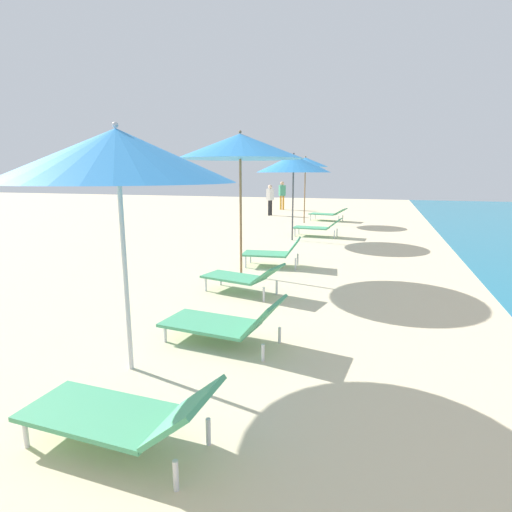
{
  "coord_description": "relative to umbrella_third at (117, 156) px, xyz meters",
  "views": [
    {
      "loc": [
        2.8,
        5.15,
        2.11
      ],
      "look_at": [
        1.02,
        10.8,
        0.89
      ],
      "focal_mm": 28.33,
      "sensor_mm": 36.0,
      "label": 1
    }
  ],
  "objects": [
    {
      "name": "umbrella_fifth",
      "position": [
        -0.2,
        9.09,
        0.12
      ],
      "size": [
        2.34,
        2.34,
        2.73
      ],
      "color": "#4C4C51",
      "rests_on": "ground"
    },
    {
      "name": "person_walking_mid",
      "position": [
        -2.96,
        16.35,
        -1.35
      ],
      "size": [
        0.34,
        0.42,
        1.55
      ],
      "rotation": [
        0.0,
        0.0,
        5.89
      ],
      "color": "#262628",
      "rests_on": "ground"
    },
    {
      "name": "lounger_fifth_shoreside",
      "position": [
        0.46,
        10.07,
        -1.94
      ],
      "size": [
        1.63,
        0.71,
        0.64
      ],
      "rotation": [
        0.0,
        0.0,
        3.08
      ],
      "color": "#4CA572",
      "rests_on": "ground"
    },
    {
      "name": "umbrella_third",
      "position": [
        0.0,
        0.0,
        0.0
      ],
      "size": [
        2.36,
        2.36,
        2.6
      ],
      "color": "silver",
      "rests_on": "ground"
    },
    {
      "name": "lounger_fourth_inland",
      "position": [
        0.24,
        3.06,
        -1.97
      ],
      "size": [
        1.56,
        0.88,
        0.59
      ],
      "rotation": [
        0.0,
        0.0,
        2.91
      ],
      "color": "#4CA572",
      "rests_on": "ground"
    },
    {
      "name": "umbrella_fourth",
      "position": [
        -0.24,
        4.29,
        0.35
      ],
      "size": [
        2.55,
        2.55,
        2.94
      ],
      "color": "olive",
      "rests_on": "ground"
    },
    {
      "name": "person_walking_near",
      "position": [
        -3.18,
        19.77,
        -1.28
      ],
      "size": [
        0.42,
        0.4,
        1.64
      ],
      "rotation": [
        0.0,
        0.0,
        2.27
      ],
      "color": "orange",
      "rests_on": "ground"
    },
    {
      "name": "lounger_third_shoreside",
      "position": [
        0.74,
        0.95,
        -2.0
      ],
      "size": [
        1.59,
        0.81,
        0.64
      ],
      "rotation": [
        0.0,
        0.0,
        3.04
      ],
      "color": "#4CA572",
      "rests_on": "ground"
    },
    {
      "name": "umbrella_farthest",
      "position": [
        -0.69,
        13.69,
        0.28
      ],
      "size": [
        1.9,
        1.9,
        2.82
      ],
      "color": "olive",
      "rests_on": "ground"
    },
    {
      "name": "lounger_fourth_shoreside",
      "position": [
        0.2,
        5.29,
        -1.94
      ],
      "size": [
        1.36,
        0.78,
        0.68
      ],
      "rotation": [
        0.0,
        0.0,
        3.26
      ],
      "color": "#4CA572",
      "rests_on": "ground"
    },
    {
      "name": "lounger_farthest_shoreside",
      "position": [
        0.18,
        14.82,
        -1.94
      ],
      "size": [
        1.72,
        1.0,
        0.59
      ],
      "rotation": [
        0.0,
        0.0,
        2.95
      ],
      "color": "#4CA572",
      "rests_on": "ground"
    },
    {
      "name": "lounger_third_inland",
      "position": [
        0.72,
        -1.15,
        -1.98
      ],
      "size": [
        1.6,
        0.65,
        0.61
      ],
      "rotation": [
        0.0,
        0.0,
        3.11
      ],
      "color": "#4CA572",
      "rests_on": "ground"
    }
  ]
}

